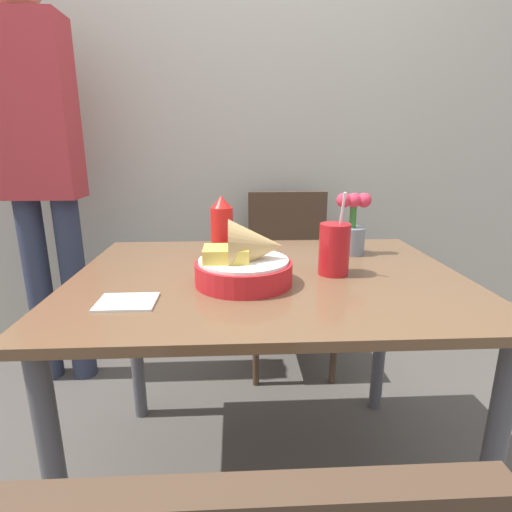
{
  "coord_description": "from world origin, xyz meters",
  "views": [
    {
      "loc": [
        -0.09,
        -1.09,
        1.08
      ],
      "look_at": [
        -0.04,
        -0.02,
        0.78
      ],
      "focal_mm": 28.0,
      "sensor_mm": 36.0,
      "label": 1
    }
  ],
  "objects_px": {
    "food_basket": "(247,261)",
    "flower_vase": "(352,227)",
    "chair_far_window": "(289,262)",
    "drink_cup": "(334,251)",
    "person_standing": "(39,157)",
    "ketchup_bottle": "(222,229)"
  },
  "relations": [
    {
      "from": "chair_far_window",
      "to": "person_standing",
      "type": "height_order",
      "value": "person_standing"
    },
    {
      "from": "chair_far_window",
      "to": "person_standing",
      "type": "relative_size",
      "value": 0.48
    },
    {
      "from": "food_basket",
      "to": "person_standing",
      "type": "xyz_separation_m",
      "value": [
        -0.85,
        0.76,
        0.25
      ]
    },
    {
      "from": "ketchup_bottle",
      "to": "person_standing",
      "type": "bearing_deg",
      "value": 146.69
    },
    {
      "from": "flower_vase",
      "to": "person_standing",
      "type": "bearing_deg",
      "value": 158.69
    },
    {
      "from": "chair_far_window",
      "to": "food_basket",
      "type": "relative_size",
      "value": 3.3
    },
    {
      "from": "person_standing",
      "to": "ketchup_bottle",
      "type": "bearing_deg",
      "value": -33.31
    },
    {
      "from": "food_basket",
      "to": "person_standing",
      "type": "bearing_deg",
      "value": 138.26
    },
    {
      "from": "chair_far_window",
      "to": "drink_cup",
      "type": "relative_size",
      "value": 3.6
    },
    {
      "from": "food_basket",
      "to": "drink_cup",
      "type": "bearing_deg",
      "value": 15.33
    },
    {
      "from": "chair_far_window",
      "to": "flower_vase",
      "type": "xyz_separation_m",
      "value": [
        0.13,
        -0.61,
        0.3
      ]
    },
    {
      "from": "food_basket",
      "to": "person_standing",
      "type": "relative_size",
      "value": 0.15
    },
    {
      "from": "person_standing",
      "to": "drink_cup",
      "type": "bearing_deg",
      "value": -32.15
    },
    {
      "from": "drink_cup",
      "to": "flower_vase",
      "type": "relative_size",
      "value": 1.15
    },
    {
      "from": "ketchup_bottle",
      "to": "person_standing",
      "type": "xyz_separation_m",
      "value": [
        -0.78,
        0.51,
        0.21
      ]
    },
    {
      "from": "person_standing",
      "to": "food_basket",
      "type": "bearing_deg",
      "value": -41.74
    },
    {
      "from": "flower_vase",
      "to": "drink_cup",
      "type": "bearing_deg",
      "value": -117.47
    },
    {
      "from": "drink_cup",
      "to": "person_standing",
      "type": "relative_size",
      "value": 0.13
    },
    {
      "from": "food_basket",
      "to": "flower_vase",
      "type": "height_order",
      "value": "flower_vase"
    },
    {
      "from": "food_basket",
      "to": "chair_far_window",
      "type": "bearing_deg",
      "value": 75.35
    },
    {
      "from": "ketchup_bottle",
      "to": "drink_cup",
      "type": "distance_m",
      "value": 0.37
    },
    {
      "from": "food_basket",
      "to": "drink_cup",
      "type": "xyz_separation_m",
      "value": [
        0.25,
        0.07,
        0.01
      ]
    }
  ]
}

